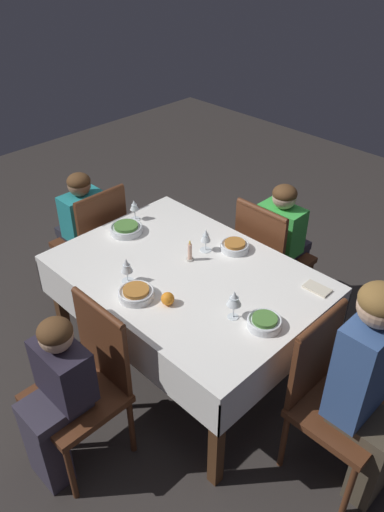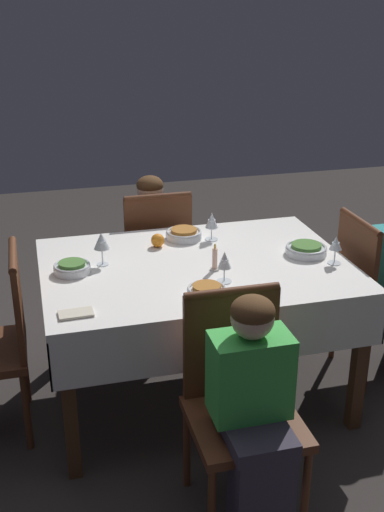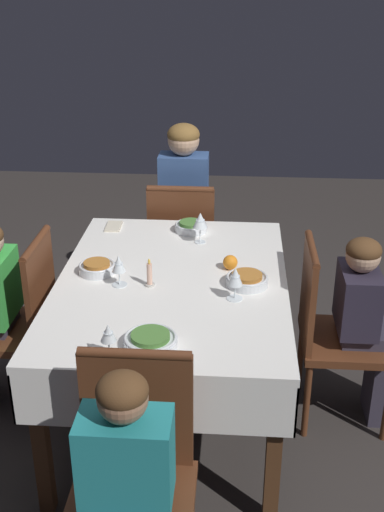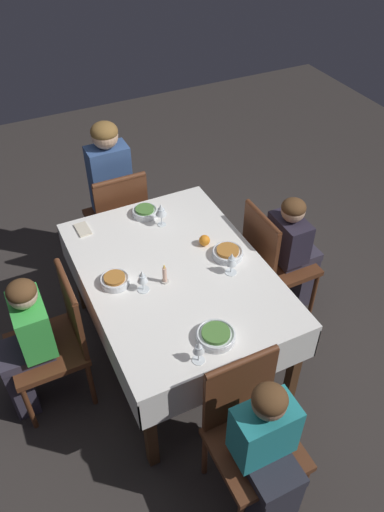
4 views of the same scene
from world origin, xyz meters
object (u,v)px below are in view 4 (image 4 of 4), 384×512
object	(u,v)px
dining_table	(175,280)
wine_glass_west	(199,348)
bowl_west	(216,335)
chair_west	(249,429)
chair_south	(273,259)
orange_fruit	(205,240)
chair_east	(119,216)
chair_north	(56,337)
wine_glass_south	(232,260)
person_child_dark	(294,249)
bowl_south	(228,253)
person_child_teal	(269,455)
napkin_red_folded	(83,229)
candle_centerpiece	(165,276)
bowl_east	(145,211)
person_child_green	(25,343)
wine_glass_north	(142,277)
wine_glass_east	(161,210)
bowl_north	(115,280)
person_adult_denim	(109,185)

from	to	relation	value
dining_table	wine_glass_west	xyz separation A→B (m)	(-0.66, 0.17, 0.18)
bowl_west	chair_west	bearing A→B (deg)	178.12
chair_south	orange_fruit	size ratio (longest dim) A/B	13.11
chair_east	wine_glass_west	world-z (taller)	chair_east
chair_north	wine_glass_south	distance (m)	1.14
person_child_dark	bowl_south	xyz separation A→B (m)	(-0.08, 0.59, 0.25)
person_child_teal	bowl_south	size ratio (longest dim) A/B	5.09
chair_west	napkin_red_folded	world-z (taller)	chair_west
chair_south	candle_centerpiece	bearing A→B (deg)	98.01
person_child_teal	chair_south	bearing A→B (deg)	56.39
person_child_teal	bowl_east	world-z (taller)	person_child_teal
person_child_green	wine_glass_north	distance (m)	0.78
chair_east	wine_glass_north	size ratio (longest dim) A/B	6.18
chair_west	person_child_green	xyz separation A→B (m)	(1.01, 0.90, 0.04)
chair_west	wine_glass_east	size ratio (longest dim) A/B	5.53
chair_south	bowl_east	bearing A→B (deg)	53.00
wine_glass_west	candle_centerpiece	distance (m)	0.60
chair_east	wine_glass_north	distance (m)	1.13
person_child_green	napkin_red_folded	world-z (taller)	person_child_green
bowl_north	orange_fruit	world-z (taller)	orange_fruit
chair_east	napkin_red_folded	world-z (taller)	chair_east
chair_west	napkin_red_folded	distance (m)	1.66
wine_glass_north	napkin_red_folded	distance (m)	0.72
person_child_dark	bowl_north	world-z (taller)	person_child_dark
wine_glass_south	chair_south	bearing A→B (deg)	-65.09
chair_east	wine_glass_south	distance (m)	1.25
chair_north	candle_centerpiece	world-z (taller)	chair_north
orange_fruit	napkin_red_folded	distance (m)	0.82
person_adult_denim	person_child_teal	world-z (taller)	person_adult_denim
wine_glass_west	wine_glass_south	size ratio (longest dim) A/B	0.93
person_child_green	wine_glass_west	xyz separation A→B (m)	(-0.68, -0.77, 0.31)
chair_west	bowl_west	xyz separation A→B (m)	(0.41, -0.01, 0.28)
bowl_west	bowl_north	size ratio (longest dim) A/B	1.21
bowl_east	bowl_north	xyz separation A→B (m)	(-0.55, 0.41, 0.00)
person_child_dark	bowl_west	world-z (taller)	person_child_dark
dining_table	napkin_red_folded	distance (m)	0.74
person_adult_denim	wine_glass_south	bearing A→B (deg)	104.26
person_adult_denim	wine_glass_east	distance (m)	0.73
chair_south	bowl_north	size ratio (longest dim) A/B	5.35
chair_south	bowl_north	bearing A→B (deg)	90.24
wine_glass_north	candle_centerpiece	bearing A→B (deg)	-88.08
person_child_dark	wine_glass_east	world-z (taller)	person_child_dark
dining_table	person_child_dark	world-z (taller)	person_child_dark
chair_east	bowl_east	distance (m)	0.48
chair_north	person_adult_denim	distance (m)	1.35
chair_north	person_child_teal	xyz separation A→B (m)	(-1.18, -0.73, 0.04)
wine_glass_west	wine_glass_north	world-z (taller)	wine_glass_north
bowl_south	person_child_teal	bearing A→B (deg)	161.15
chair_west	person_child_green	distance (m)	1.35
bowl_west	chair_east	bearing A→B (deg)	0.47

